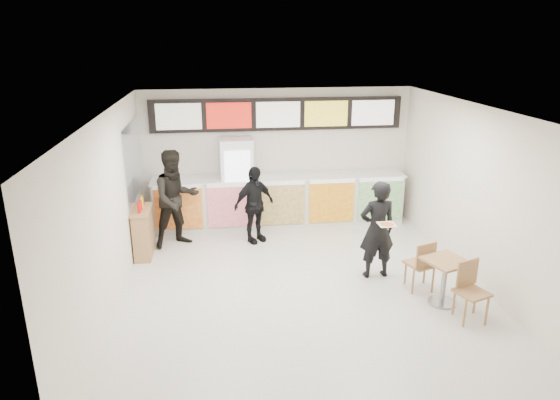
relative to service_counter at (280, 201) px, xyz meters
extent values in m
plane|color=beige|center=(0.00, -3.09, -0.57)|extent=(7.00, 7.00, 0.00)
plane|color=white|center=(0.00, -3.09, 2.43)|extent=(7.00, 7.00, 0.00)
plane|color=silver|center=(0.00, 0.41, 0.93)|extent=(6.00, 0.00, 6.00)
plane|color=silver|center=(-3.00, -3.09, 0.93)|extent=(0.00, 7.00, 7.00)
plane|color=silver|center=(3.00, -3.09, 0.93)|extent=(0.00, 7.00, 7.00)
cube|color=silver|center=(0.00, 0.01, -0.02)|extent=(5.50, 0.70, 1.10)
cube|color=silver|center=(0.00, 0.01, 0.55)|extent=(5.56, 0.76, 0.04)
cube|color=red|center=(-2.20, -0.37, 0.03)|extent=(0.99, 0.02, 0.90)
cube|color=#DE3192|center=(-1.10, -0.37, 0.03)|extent=(0.99, 0.02, 0.90)
cube|color=brown|center=(0.00, -0.37, 0.03)|extent=(0.99, 0.02, 0.90)
cube|color=yellow|center=(1.10, -0.37, 0.03)|extent=(0.99, 0.02, 0.90)
cube|color=green|center=(2.20, -0.37, 0.03)|extent=(0.99, 0.02, 0.90)
cube|color=black|center=(0.00, 0.33, 1.88)|extent=(5.50, 0.12, 0.70)
cube|color=beige|center=(-2.12, 0.26, 1.88)|extent=(0.95, 0.02, 0.55)
cube|color=red|center=(-1.06, 0.26, 1.88)|extent=(0.95, 0.02, 0.55)
cube|color=white|center=(0.00, 0.26, 1.88)|extent=(0.95, 0.02, 0.55)
cube|color=yellow|center=(1.06, 0.26, 1.88)|extent=(0.95, 0.02, 0.55)
cube|color=white|center=(2.12, 0.26, 1.88)|extent=(0.95, 0.02, 0.55)
cube|color=white|center=(-0.93, 0.03, 0.43)|extent=(0.70, 0.65, 2.00)
cube|color=white|center=(-0.93, -0.31, 0.48)|extent=(0.54, 0.02, 1.50)
cylinder|color=green|center=(-1.14, -0.27, -0.12)|extent=(0.07, 0.07, 0.22)
cylinder|color=orange|center=(-1.00, -0.27, -0.12)|extent=(0.07, 0.07, 0.22)
cylinder|color=#BC3812|center=(-0.86, -0.27, -0.12)|extent=(0.07, 0.07, 0.22)
cylinder|color=#184FB5|center=(-0.72, -0.27, -0.12)|extent=(0.07, 0.07, 0.22)
cylinder|color=orange|center=(-1.14, -0.27, 0.26)|extent=(0.07, 0.07, 0.22)
cylinder|color=#BC3812|center=(-1.00, -0.27, 0.26)|extent=(0.07, 0.07, 0.22)
cylinder|color=#184FB5|center=(-0.86, -0.27, 0.26)|extent=(0.07, 0.07, 0.22)
cylinder|color=green|center=(-0.72, -0.27, 0.26)|extent=(0.07, 0.07, 0.22)
cylinder|color=#BC3812|center=(-1.14, -0.27, 0.64)|extent=(0.07, 0.07, 0.22)
cylinder|color=#184FB5|center=(-1.00, -0.27, 0.64)|extent=(0.07, 0.07, 0.22)
cylinder|color=green|center=(-0.86, -0.27, 0.64)|extent=(0.07, 0.07, 0.22)
cylinder|color=orange|center=(-0.72, -0.27, 0.64)|extent=(0.07, 0.07, 0.22)
cylinder|color=#184FB5|center=(-1.14, -0.27, 1.02)|extent=(0.07, 0.07, 0.22)
cylinder|color=green|center=(-1.00, -0.27, 1.02)|extent=(0.07, 0.07, 0.22)
cylinder|color=orange|center=(-0.86, -0.27, 1.02)|extent=(0.07, 0.07, 0.22)
cylinder|color=#BC3812|center=(-0.72, -0.27, 1.02)|extent=(0.07, 0.07, 0.22)
cube|color=#B2B7BF|center=(-2.99, -0.64, 1.18)|extent=(0.01, 2.00, 1.50)
imported|color=black|center=(1.35, -2.72, 0.31)|extent=(0.67, 0.47, 1.76)
imported|color=black|center=(-2.20, -0.85, 0.42)|extent=(1.19, 1.08, 1.98)
imported|color=black|center=(-0.64, -0.87, 0.23)|extent=(1.01, 0.81, 1.60)
cube|color=beige|center=(1.35, -3.17, 0.58)|extent=(0.28, 0.28, 0.01)
cone|color=#CC7233|center=(1.35, -3.17, 0.59)|extent=(0.36, 0.36, 0.02)
cube|color=#A07649|center=(2.12, -3.79, 0.16)|extent=(0.77, 0.77, 0.04)
cylinder|color=gray|center=(2.12, -3.79, -0.21)|extent=(0.08, 0.08, 0.73)
cylinder|color=gray|center=(2.12, -3.79, -0.56)|extent=(0.44, 0.44, 0.03)
cube|color=#A07649|center=(2.31, -4.32, -0.12)|extent=(0.54, 0.54, 0.04)
cube|color=#A07649|center=(2.31, -4.13, 0.11)|extent=(0.39, 0.16, 0.42)
cube|color=#A07649|center=(1.94, -3.27, -0.12)|extent=(0.54, 0.54, 0.04)
cube|color=#A07649|center=(1.94, -3.46, 0.11)|extent=(0.39, 0.16, 0.42)
cube|color=#A07649|center=(-2.82, -1.28, -0.12)|extent=(0.30, 0.81, 0.91)
cube|color=#A07649|center=(-2.82, -1.28, 0.36)|extent=(0.34, 0.85, 0.04)
cylinder|color=red|center=(-2.82, -1.51, 0.47)|extent=(0.06, 0.06, 0.18)
cylinder|color=red|center=(-2.82, -1.34, 0.47)|extent=(0.06, 0.06, 0.18)
cylinder|color=yellow|center=(-2.82, -1.16, 0.47)|extent=(0.06, 0.06, 0.18)
cylinder|color=brown|center=(-2.82, -1.00, 0.47)|extent=(0.06, 0.06, 0.18)
camera|label=1|loc=(-1.37, -10.47, 3.51)|focal=32.00mm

